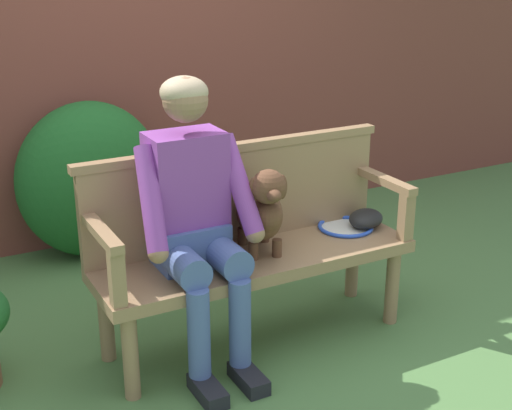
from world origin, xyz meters
name	(u,v)px	position (x,y,z in m)	size (l,w,h in m)	color
ground_plane	(256,339)	(0.00, 0.00, 0.00)	(40.00, 40.00, 0.00)	#4C753D
brick_garden_fence	(124,25)	(0.00, 1.79, 1.37)	(8.00, 0.30, 2.75)	brown
hedge_bush_far_right	(91,180)	(-0.40, 1.43, 0.49)	(0.91, 0.59, 0.98)	#1E5B23
garden_bench	(256,266)	(0.00, 0.00, 0.40)	(1.57, 0.47, 0.47)	#93704C
bench_backrest	(236,192)	(0.00, 0.21, 0.72)	(1.61, 0.06, 0.50)	#93704C
bench_armrest_left_end	(107,252)	(-0.74, -0.08, 0.67)	(0.06, 0.47, 0.28)	#93704C
bench_armrest_right_end	(393,196)	(0.74, -0.08, 0.67)	(0.06, 0.47, 0.28)	#93704C
person_seated	(194,213)	(-0.32, -0.01, 0.74)	(0.56, 0.64, 1.34)	black
dog_on_bench	(262,209)	(0.03, 0.00, 0.69)	(0.27, 0.45, 0.45)	brown
tennis_racket	(344,225)	(0.58, 0.10, 0.48)	(0.37, 0.58, 0.03)	blue
baseball_glove	(366,219)	(0.68, 0.04, 0.51)	(0.22, 0.17, 0.09)	black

